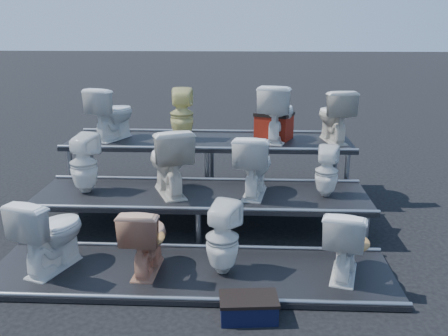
{
  "coord_description": "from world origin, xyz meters",
  "views": [
    {
      "loc": [
        0.57,
        -5.98,
        2.56
      ],
      "look_at": [
        0.28,
        0.1,
        0.77
      ],
      "focal_mm": 40.0,
      "sensor_mm": 36.0,
      "label": 1
    }
  ],
  "objects_px": {
    "toilet_10": "(277,113)",
    "toilet_6": "(254,164)",
    "toilet_0": "(51,232)",
    "toilet_11": "(334,115)",
    "toilet_4": "(84,163)",
    "toilet_2": "(222,238)",
    "toilet_8": "(112,113)",
    "step_stool": "(249,309)",
    "toilet_5": "(169,161)",
    "red_crate": "(274,127)",
    "toilet_7": "(327,171)",
    "toilet_1": "(146,238)",
    "toilet_3": "(345,241)",
    "toilet_9": "(182,114)"
  },
  "relations": [
    {
      "from": "toilet_10",
      "to": "toilet_6",
      "type": "bearing_deg",
      "value": 88.84
    },
    {
      "from": "toilet_0",
      "to": "toilet_11",
      "type": "relative_size",
      "value": 1.05
    },
    {
      "from": "toilet_0",
      "to": "toilet_4",
      "type": "distance_m",
      "value": 1.35
    },
    {
      "from": "toilet_2",
      "to": "toilet_8",
      "type": "xyz_separation_m",
      "value": [
        -1.78,
        2.6,
        0.81
      ]
    },
    {
      "from": "toilet_2",
      "to": "toilet_10",
      "type": "bearing_deg",
      "value": -83.31
    },
    {
      "from": "toilet_6",
      "to": "step_stool",
      "type": "relative_size",
      "value": 1.57
    },
    {
      "from": "toilet_6",
      "to": "step_stool",
      "type": "distance_m",
      "value": 2.18
    },
    {
      "from": "toilet_10",
      "to": "toilet_11",
      "type": "xyz_separation_m",
      "value": [
        0.83,
        0.0,
        -0.03
      ]
    },
    {
      "from": "toilet_5",
      "to": "red_crate",
      "type": "distance_m",
      "value": 1.98
    },
    {
      "from": "toilet_4",
      "to": "toilet_6",
      "type": "bearing_deg",
      "value": -160.7
    },
    {
      "from": "toilet_2",
      "to": "red_crate",
      "type": "bearing_deg",
      "value": -81.91
    },
    {
      "from": "toilet_5",
      "to": "toilet_7",
      "type": "xyz_separation_m",
      "value": [
        1.97,
        0.0,
        -0.11
      ]
    },
    {
      "from": "toilet_11",
      "to": "toilet_4",
      "type": "bearing_deg",
      "value": 11.27
    },
    {
      "from": "toilet_0",
      "to": "toilet_11",
      "type": "bearing_deg",
      "value": -122.08
    },
    {
      "from": "toilet_1",
      "to": "step_stool",
      "type": "distance_m",
      "value": 1.34
    },
    {
      "from": "toilet_5",
      "to": "toilet_11",
      "type": "height_order",
      "value": "toilet_11"
    },
    {
      "from": "toilet_1",
      "to": "toilet_2",
      "type": "height_order",
      "value": "toilet_2"
    },
    {
      "from": "toilet_0",
      "to": "toilet_2",
      "type": "relative_size",
      "value": 1.07
    },
    {
      "from": "toilet_6",
      "to": "red_crate",
      "type": "xyz_separation_m",
      "value": [
        0.31,
        1.42,
        0.18
      ]
    },
    {
      "from": "toilet_2",
      "to": "toilet_5",
      "type": "bearing_deg",
      "value": -38.98
    },
    {
      "from": "toilet_11",
      "to": "step_stool",
      "type": "bearing_deg",
      "value": 59.73
    },
    {
      "from": "toilet_1",
      "to": "toilet_5",
      "type": "relative_size",
      "value": 0.85
    },
    {
      "from": "toilet_8",
      "to": "toilet_10",
      "type": "xyz_separation_m",
      "value": [
        2.46,
        0.0,
        0.03
      ]
    },
    {
      "from": "toilet_6",
      "to": "red_crate",
      "type": "bearing_deg",
      "value": -93.54
    },
    {
      "from": "toilet_0",
      "to": "toilet_7",
      "type": "relative_size",
      "value": 1.28
    },
    {
      "from": "toilet_2",
      "to": "toilet_5",
      "type": "height_order",
      "value": "toilet_5"
    },
    {
      "from": "toilet_0",
      "to": "toilet_5",
      "type": "height_order",
      "value": "toilet_5"
    },
    {
      "from": "toilet_3",
      "to": "toilet_5",
      "type": "relative_size",
      "value": 0.86
    },
    {
      "from": "toilet_7",
      "to": "toilet_9",
      "type": "height_order",
      "value": "toilet_9"
    },
    {
      "from": "toilet_3",
      "to": "red_crate",
      "type": "height_order",
      "value": "red_crate"
    },
    {
      "from": "toilet_7",
      "to": "toilet_8",
      "type": "relative_size",
      "value": 0.81
    },
    {
      "from": "toilet_6",
      "to": "toilet_11",
      "type": "relative_size",
      "value": 1.02
    },
    {
      "from": "toilet_2",
      "to": "toilet_9",
      "type": "distance_m",
      "value": 2.82
    },
    {
      "from": "toilet_8",
      "to": "toilet_9",
      "type": "relative_size",
      "value": 1.02
    },
    {
      "from": "toilet_0",
      "to": "toilet_2",
      "type": "distance_m",
      "value": 1.79
    },
    {
      "from": "red_crate",
      "to": "toilet_7",
      "type": "bearing_deg",
      "value": -44.78
    },
    {
      "from": "toilet_3",
      "to": "toilet_6",
      "type": "distance_m",
      "value": 1.65
    },
    {
      "from": "toilet_4",
      "to": "toilet_5",
      "type": "distance_m",
      "value": 1.09
    },
    {
      "from": "toilet_3",
      "to": "toilet_6",
      "type": "height_order",
      "value": "toilet_6"
    },
    {
      "from": "toilet_2",
      "to": "toilet_3",
      "type": "height_order",
      "value": "toilet_2"
    },
    {
      "from": "toilet_4",
      "to": "toilet_8",
      "type": "height_order",
      "value": "toilet_8"
    },
    {
      "from": "toilet_0",
      "to": "toilet_11",
      "type": "height_order",
      "value": "toilet_11"
    },
    {
      "from": "toilet_5",
      "to": "toilet_10",
      "type": "distance_m",
      "value": 1.96
    },
    {
      "from": "toilet_5",
      "to": "toilet_6",
      "type": "bearing_deg",
      "value": 157.45
    },
    {
      "from": "toilet_1",
      "to": "toilet_2",
      "type": "bearing_deg",
      "value": -177.1
    },
    {
      "from": "toilet_0",
      "to": "toilet_5",
      "type": "distance_m",
      "value": 1.72
    },
    {
      "from": "toilet_2",
      "to": "toilet_3",
      "type": "xyz_separation_m",
      "value": [
        1.24,
        0.0,
        -0.01
      ]
    },
    {
      "from": "toilet_7",
      "to": "toilet_8",
      "type": "height_order",
      "value": "toilet_8"
    },
    {
      "from": "toilet_11",
      "to": "toilet_10",
      "type": "bearing_deg",
      "value": -10.05
    },
    {
      "from": "toilet_2",
      "to": "toilet_7",
      "type": "xyz_separation_m",
      "value": [
        1.23,
        1.3,
        0.34
      ]
    }
  ]
}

